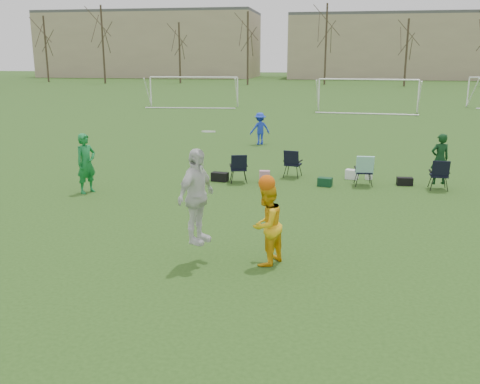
% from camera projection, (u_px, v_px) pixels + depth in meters
% --- Properties ---
extents(ground, '(260.00, 260.00, 0.00)m').
position_uv_depth(ground, '(248.00, 270.00, 10.58)').
color(ground, '#264A17').
rests_on(ground, ground).
extents(fielder_green_near, '(0.70, 0.80, 1.84)m').
position_uv_depth(fielder_green_near, '(86.00, 163.00, 16.36)').
color(fielder_green_near, '#157935').
rests_on(fielder_green_near, ground).
extents(fielder_blue, '(1.13, 0.96, 1.51)m').
position_uv_depth(fielder_blue, '(260.00, 129.00, 25.41)').
color(fielder_blue, '#1A37C9').
rests_on(fielder_blue, ground).
extents(center_contest, '(2.27, 1.27, 2.72)m').
position_uv_depth(center_contest, '(229.00, 209.00, 10.66)').
color(center_contest, white).
rests_on(center_contest, ground).
extents(sideline_setup, '(7.70, 1.83, 1.77)m').
position_uv_depth(sideline_setup, '(349.00, 168.00, 17.55)').
color(sideline_setup, '#0D3215').
rests_on(sideline_setup, ground).
extents(goal_left, '(7.39, 0.76, 2.46)m').
position_uv_depth(goal_left, '(194.00, 83.00, 44.22)').
color(goal_left, white).
rests_on(goal_left, ground).
extents(goal_mid, '(7.40, 0.63, 2.46)m').
position_uv_depth(goal_mid, '(368.00, 86.00, 39.98)').
color(goal_mid, white).
rests_on(goal_mid, ground).
extents(tree_line, '(110.28, 3.28, 11.40)m').
position_uv_depth(tree_line, '(327.00, 49.00, 75.94)').
color(tree_line, '#382B21').
rests_on(tree_line, ground).
extents(building_row, '(126.00, 16.00, 13.00)m').
position_uv_depth(building_row, '(365.00, 45.00, 99.60)').
color(building_row, tan).
rests_on(building_row, ground).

